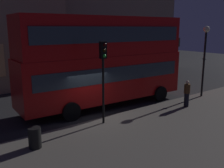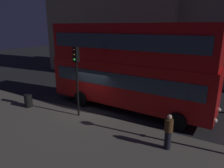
{
  "view_description": "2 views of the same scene",
  "coord_description": "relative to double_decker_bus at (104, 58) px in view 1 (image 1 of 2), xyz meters",
  "views": [
    {
      "loc": [
        -7.26,
        -11.62,
        5.02
      ],
      "look_at": [
        1.83,
        0.49,
        1.66
      ],
      "focal_mm": 40.79,
      "sensor_mm": 36.0,
      "label": 1
    },
    {
      "loc": [
        7.8,
        -10.54,
        5.53
      ],
      "look_at": [
        0.99,
        1.14,
        1.73
      ],
      "focal_mm": 33.17,
      "sensor_mm": 36.0,
      "label": 2
    }
  ],
  "objects": [
    {
      "name": "pedestrian",
      "position": [
        3.79,
        -3.59,
        -2.19
      ],
      "size": [
        0.38,
        0.38,
        1.68
      ],
      "rotation": [
        0.0,
        0.0,
        4.66
      ],
      "color": "black",
      "rests_on": "sidewalk_slab"
    },
    {
      "name": "litter_bin",
      "position": [
        -5.94,
        -3.37,
        -2.61
      ],
      "size": [
        0.53,
        0.53,
        0.89
      ],
      "primitive_type": "cylinder",
      "color": "black",
      "rests_on": "sidewalk_slab"
    },
    {
      "name": "traffic_light_near_kerb",
      "position": [
        -2.04,
        -2.78,
        -0.01
      ],
      "size": [
        0.35,
        0.38,
        4.25
      ],
      "rotation": [
        0.0,
        0.0,
        -0.11
      ],
      "color": "black",
      "rests_on": "sidewalk_slab"
    },
    {
      "name": "street_lamp",
      "position": [
        6.8,
        -2.66,
        0.48
      ],
      "size": [
        0.45,
        0.45,
        5.02
      ],
      "color": "black",
      "rests_on": "sidewalk_slab"
    },
    {
      "name": "ground_plane",
      "position": [
        -2.0,
        -1.51,
        -3.17
      ],
      "size": [
        80.0,
        80.0,
        0.0
      ],
      "primitive_type": "plane",
      "color": "#232326"
    },
    {
      "name": "building_plain_facade",
      "position": [
        7.95,
        12.73,
        4.89
      ],
      "size": [
        16.9,
        9.11,
        16.11
      ],
      "color": "gray",
      "rests_on": "ground"
    },
    {
      "name": "sidewalk_slab",
      "position": [
        -2.0,
        -5.93,
        -3.11
      ],
      "size": [
        44.0,
        7.81,
        0.12
      ],
      "primitive_type": "cube",
      "color": "#5B564F",
      "rests_on": "ground"
    },
    {
      "name": "traffic_light_far_side",
      "position": [
        10.98,
        3.08,
        -0.25
      ],
      "size": [
        0.38,
        0.39,
        4.06
      ],
      "rotation": [
        0.0,
        0.0,
        3.43
      ],
      "color": "black",
      "rests_on": "ground"
    },
    {
      "name": "double_decker_bus",
      "position": [
        0.0,
        0.0,
        0.0
      ],
      "size": [
        11.25,
        3.24,
        5.7
      ],
      "rotation": [
        0.0,
        0.0,
        -0.04
      ],
      "color": "#B20F0F",
      "rests_on": "ground"
    }
  ]
}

